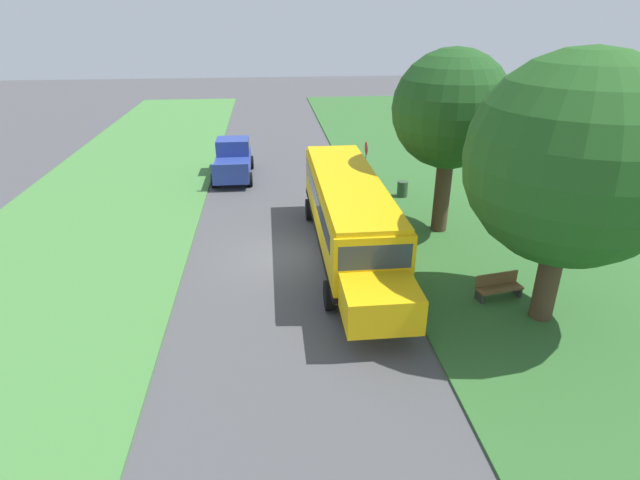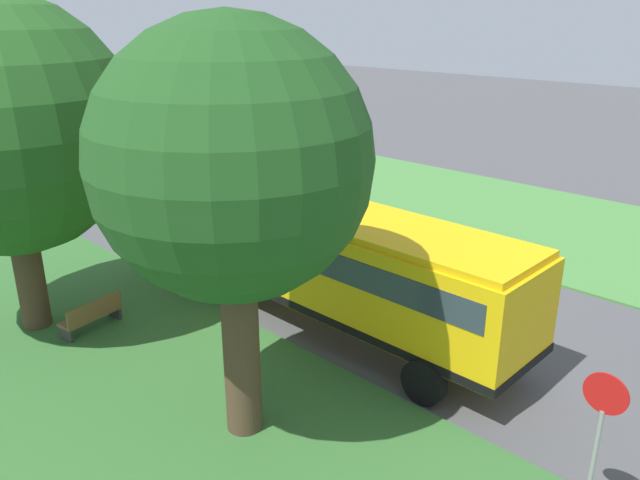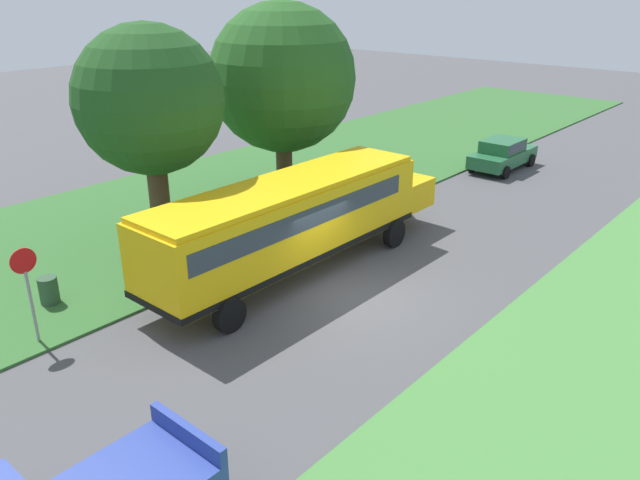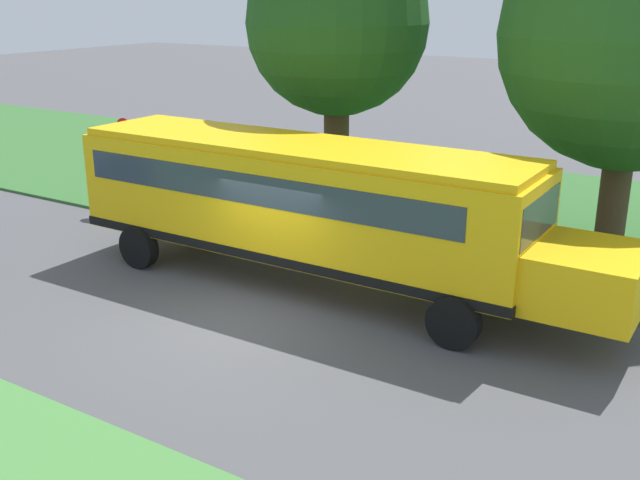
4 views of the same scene
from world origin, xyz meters
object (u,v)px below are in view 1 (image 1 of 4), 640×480
at_px(oak_tree_beside_bus, 450,109).
at_px(oak_tree_roadside_mid, 573,159).
at_px(park_bench, 498,287).
at_px(school_bus, 349,211).
at_px(stop_sign, 366,160).
at_px(trash_bin, 402,190).
at_px(pickup_truck, 233,158).

height_order(oak_tree_beside_bus, oak_tree_roadside_mid, oak_tree_roadside_mid).
relative_size(oak_tree_roadside_mid, park_bench, 4.99).
height_order(oak_tree_beside_bus, park_bench, oak_tree_beside_bus).
height_order(school_bus, oak_tree_beside_bus, oak_tree_beside_bus).
bearing_deg(stop_sign, oak_tree_roadside_mid, 104.31).
relative_size(oak_tree_beside_bus, stop_sign, 2.86).
xyz_separation_m(school_bus, trash_bin, (-3.92, -6.47, -1.47)).
relative_size(school_bus, oak_tree_roadside_mid, 1.50).
bearing_deg(stop_sign, oak_tree_beside_bus, 112.03).
xyz_separation_m(school_bus, pickup_truck, (5.16, -11.29, -0.85)).
relative_size(school_bus, stop_sign, 4.53).
bearing_deg(trash_bin, stop_sign, -35.19).
distance_m(park_bench, trash_bin, 10.39).
bearing_deg(park_bench, oak_tree_beside_bus, -88.41).
xyz_separation_m(oak_tree_roadside_mid, park_bench, (0.84, -1.30, -4.82)).
relative_size(school_bus, pickup_truck, 2.30).
distance_m(school_bus, oak_tree_roadside_mid, 8.25).
distance_m(school_bus, oak_tree_beside_bus, 6.00).
bearing_deg(pickup_truck, oak_tree_beside_bus, 136.13).
bearing_deg(pickup_truck, oak_tree_roadside_mid, 122.72).
xyz_separation_m(oak_tree_beside_bus, oak_tree_roadside_mid, (-1.01, 7.28, -0.12)).
relative_size(pickup_truck, trash_bin, 6.00).
bearing_deg(stop_sign, park_bench, 101.92).
relative_size(oak_tree_beside_bus, park_bench, 4.71).
xyz_separation_m(pickup_truck, oak_tree_roadside_mid, (-10.60, 16.49, 4.22)).
distance_m(pickup_truck, stop_sign, 8.15).
bearing_deg(park_bench, pickup_truck, -57.29).
height_order(school_bus, oak_tree_roadside_mid, oak_tree_roadside_mid).
bearing_deg(oak_tree_beside_bus, school_bus, 25.08).
bearing_deg(oak_tree_beside_bus, park_bench, 91.59).
height_order(pickup_truck, oak_tree_beside_bus, oak_tree_beside_bus).
bearing_deg(pickup_truck, stop_sign, 153.98).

